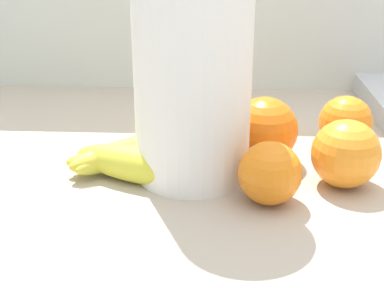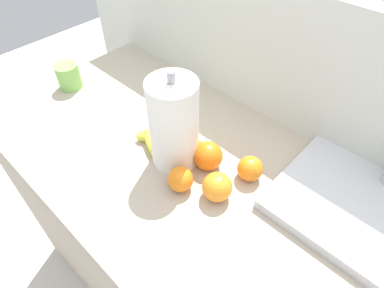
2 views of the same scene
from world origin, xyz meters
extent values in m
cube|color=silver|center=(0.00, 0.36, 0.65)|extent=(2.15, 0.06, 1.30)
ellipsoid|color=gold|center=(-0.32, -0.02, 0.93)|extent=(0.17, 0.10, 0.04)
ellipsoid|color=gold|center=(-0.31, -0.01, 0.92)|extent=(0.18, 0.04, 0.03)
ellipsoid|color=gold|center=(-0.31, 0.01, 0.92)|extent=(0.20, 0.07, 0.03)
ellipsoid|color=gold|center=(-0.32, 0.03, 0.92)|extent=(0.18, 0.14, 0.04)
ellipsoid|color=gold|center=(-0.33, 0.03, 0.92)|extent=(0.14, 0.16, 0.03)
sphere|color=orange|center=(-0.18, 0.04, 0.94)|extent=(0.08, 0.08, 0.08)
sphere|color=orange|center=(-0.10, -0.02, 0.94)|extent=(0.07, 0.07, 0.07)
sphere|color=orange|center=(-0.18, -0.06, 0.94)|extent=(0.07, 0.07, 0.07)
sphere|color=orange|center=(-0.07, 0.09, 0.94)|extent=(0.07, 0.07, 0.07)
cylinder|color=white|center=(-0.26, 0.00, 1.03)|extent=(0.13, 0.13, 0.25)
cylinder|color=gray|center=(-0.26, 0.00, 1.05)|extent=(0.02, 0.02, 0.28)
camera|label=1|loc=(-0.24, -0.57, 1.19)|focal=51.73mm
camera|label=2|loc=(0.19, -0.41, 1.58)|focal=30.11mm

